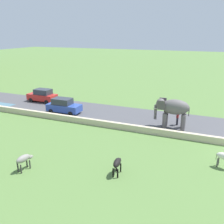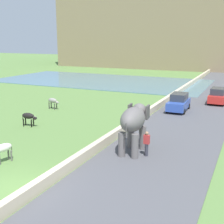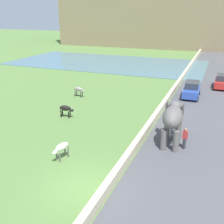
# 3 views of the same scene
# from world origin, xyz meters

# --- Properties ---
(ground_plane) EXTENTS (220.00, 220.00, 0.00)m
(ground_plane) POSITION_xyz_m (0.00, 0.00, 0.00)
(ground_plane) COLOR #567A3D
(road_surface) EXTENTS (7.00, 120.00, 0.06)m
(road_surface) POSITION_xyz_m (5.00, 20.00, 0.03)
(road_surface) COLOR #4C4C51
(road_surface) RESTS_ON ground
(barrier_wall) EXTENTS (0.40, 110.00, 0.63)m
(barrier_wall) POSITION_xyz_m (1.20, 18.00, 0.32)
(barrier_wall) COLOR beige
(barrier_wall) RESTS_ON ground
(lake) EXTENTS (36.00, 18.00, 0.08)m
(lake) POSITION_xyz_m (-14.00, 36.48, 0.04)
(lake) COLOR slate
(lake) RESTS_ON ground
(elephant) EXTENTS (1.58, 3.51, 2.99)m
(elephant) POSITION_xyz_m (3.41, 7.09, 2.04)
(elephant) COLOR #605B5B
(elephant) RESTS_ON ground
(person_beside_elephant) EXTENTS (0.36, 0.22, 1.63)m
(person_beside_elephant) POSITION_xyz_m (4.41, 6.68, 0.87)
(person_beside_elephant) COLOR #33333D
(person_beside_elephant) RESTS_ON ground
(car_blue) EXTENTS (1.86, 4.04, 1.80)m
(car_blue) POSITION_xyz_m (3.42, 19.69, 0.90)
(car_blue) COLOR #2D4CA8
(car_blue) RESTS_ON ground
(car_red) EXTENTS (1.82, 4.01, 1.80)m
(car_red) POSITION_xyz_m (6.57, 25.13, 0.90)
(car_red) COLOR red
(car_red) RESTS_ON ground
(cow_white) EXTENTS (0.70, 1.42, 1.15)m
(cow_white) POSITION_xyz_m (-2.93, 2.26, 0.84)
(cow_white) COLOR silver
(cow_white) RESTS_ON ground
(cow_grey) EXTENTS (1.42, 0.60, 1.15)m
(cow_grey) POSITION_xyz_m (-8.58, 15.15, 0.84)
(cow_grey) COLOR gray
(cow_grey) RESTS_ON ground
(cow_black) EXTENTS (1.41, 0.55, 1.15)m
(cow_black) POSITION_xyz_m (-6.60, 8.98, 0.84)
(cow_black) COLOR black
(cow_black) RESTS_ON ground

